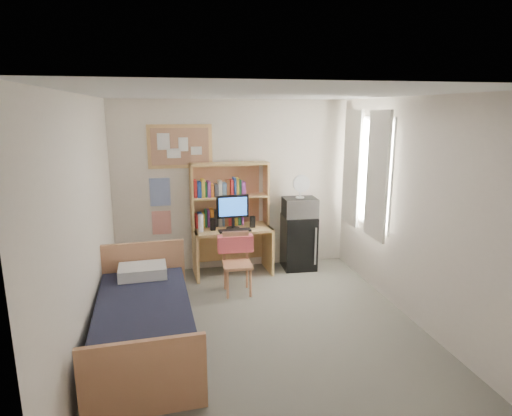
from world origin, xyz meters
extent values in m
cube|color=gray|center=(0.00, 0.00, -0.01)|extent=(3.60, 4.20, 0.02)
cube|color=silver|center=(0.00, 0.00, 2.60)|extent=(3.60, 4.20, 0.02)
cube|color=white|center=(0.00, 2.10, 1.30)|extent=(3.60, 0.04, 2.60)
cube|color=white|center=(0.00, -2.10, 1.30)|extent=(3.60, 0.04, 2.60)
cube|color=white|center=(-1.80, 0.00, 1.30)|extent=(0.04, 4.20, 2.60)
cube|color=white|center=(1.80, 0.00, 1.30)|extent=(0.04, 4.20, 2.60)
cube|color=white|center=(1.75, 1.20, 1.60)|extent=(0.10, 1.40, 1.70)
cube|color=white|center=(1.72, 0.80, 1.60)|extent=(0.04, 0.55, 1.70)
cube|color=white|center=(1.72, 1.60, 1.60)|extent=(0.04, 0.55, 1.70)
cube|color=#AB795A|center=(-0.78, 2.08, 1.92)|extent=(0.94, 0.03, 0.64)
cube|color=#2B4CAC|center=(-1.10, 2.09, 1.25)|extent=(0.30, 0.01, 0.42)
cube|color=red|center=(-1.10, 2.09, 0.78)|extent=(0.28, 0.01, 0.36)
cube|color=#E0B16D|center=(-0.07, 1.79, 0.36)|extent=(1.19, 0.64, 0.72)
cube|color=tan|center=(-0.11, 1.06, 0.41)|extent=(0.43, 0.43, 0.83)
cube|color=black|center=(0.99, 1.83, 0.42)|extent=(0.52, 0.52, 0.84)
cube|color=black|center=(-1.28, -0.18, 0.27)|extent=(1.06, 1.99, 0.53)
cube|color=#E0B16D|center=(-0.08, 1.94, 1.20)|extent=(1.19, 0.36, 0.96)
cube|color=black|center=(-0.06, 1.73, 0.98)|extent=(0.48, 0.06, 0.51)
cube|color=black|center=(-0.06, 1.59, 0.73)|extent=(0.48, 0.17, 0.02)
cube|color=black|center=(-0.36, 1.71, 0.81)|extent=(0.08, 0.08, 0.18)
cube|color=black|center=(0.24, 1.75, 0.81)|extent=(0.07, 0.07, 0.17)
cylinder|color=silver|center=(-0.54, 1.67, 0.85)|extent=(0.08, 0.08, 0.25)
cube|color=#FF6168|center=(-0.10, 1.26, 0.64)|extent=(0.49, 0.16, 0.23)
cube|color=silver|center=(0.99, 1.81, 0.99)|extent=(0.52, 0.40, 0.29)
cylinder|color=silver|center=(0.99, 1.81, 1.29)|extent=(0.27, 0.27, 0.32)
cube|color=silver|center=(-1.32, 0.57, 0.60)|extent=(0.56, 0.41, 0.13)
camera|label=1|loc=(-0.97, -4.32, 2.45)|focal=30.00mm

